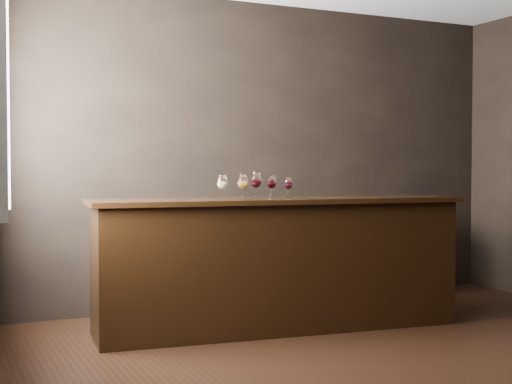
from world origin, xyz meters
name	(u,v)px	position (x,y,z in m)	size (l,w,h in m)	color
ground	(409,361)	(0.00, 0.00, 0.00)	(5.00, 5.00, 0.00)	black
room_shell	(371,85)	(-0.23, 0.11, 1.81)	(5.02, 4.52, 2.81)	black
bar_counter	(278,266)	(-0.37, 1.20, 0.50)	(2.84, 0.62, 0.99)	black
bar_top	(278,200)	(-0.37, 1.20, 1.01)	(2.94, 0.68, 0.04)	black
back_bar_shelf	(289,258)	(0.16, 2.03, 0.43)	(2.41, 0.40, 0.87)	black
glass_white	(222,183)	(-0.85, 1.17, 1.16)	(0.08, 0.08, 0.19)	white
glass_amber	(242,182)	(-0.69, 1.16, 1.16)	(0.08, 0.08, 0.19)	white
glass_red_a	(256,181)	(-0.56, 1.20, 1.17)	(0.09, 0.09, 0.20)	white
glass_red_b	(271,182)	(-0.42, 1.23, 1.16)	(0.08, 0.08, 0.18)	white
glass_red_c	(288,183)	(-0.28, 1.19, 1.15)	(0.07, 0.07, 0.17)	white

